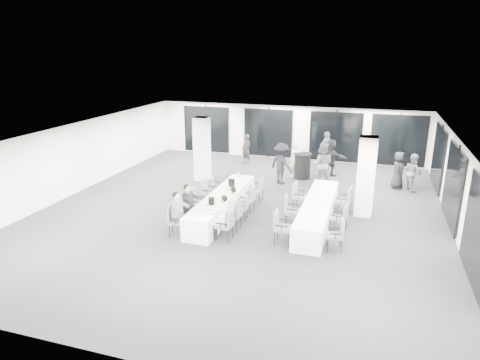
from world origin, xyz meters
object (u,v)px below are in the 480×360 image
object	(u,v)px
chair_main_right_far	(258,187)
chair_main_right_fourth	(249,198)
chair_main_left_mid	(195,201)
chair_main_right_near	(227,223)
chair_side_right_near	(338,233)
chair_main_left_near	(174,218)
chair_side_left_near	(281,225)
standing_guest_f	(331,155)
chair_side_left_far	(298,194)
standing_guest_h	(413,170)
chair_main_left_far	(216,186)
chair_side_right_far	(346,199)
standing_guest_b	(322,161)
standing_guest_a	(296,158)
banquet_table_side	(317,212)
chair_main_right_second	(235,214)
standing_guest_e	(399,168)
ice_bucket_far	(232,183)
banquet_table_main	(222,205)
chair_main_right_mid	(243,206)
standing_guest_g	(246,147)
chair_side_left_mid	(290,209)
chair_side_right_mid	(341,216)
standing_guest_d	(327,147)
ice_bucket_near	(211,201)
chair_main_left_fourth	(208,190)
cocktail_table	(302,166)
chair_main_left_second	(185,212)

from	to	relation	value
chair_main_right_far	chair_main_right_fourth	bearing A→B (deg)	-176.06
chair_main_left_mid	chair_main_right_near	world-z (taller)	chair_main_left_mid
chair_side_right_near	chair_main_left_near	bearing A→B (deg)	84.96
chair_side_left_near	standing_guest_f	size ratio (longest dim) A/B	0.54
chair_side_left_far	standing_guest_h	size ratio (longest dim) A/B	0.57
chair_main_left_far	chair_side_right_far	xyz separation A→B (m)	(4.94, -0.30, 0.09)
chair_main_left_near	standing_guest_b	bearing A→B (deg)	136.21
standing_guest_a	standing_guest_b	world-z (taller)	standing_guest_b
standing_guest_b	banquet_table_side	bearing A→B (deg)	89.92
chair_side_left_far	chair_main_right_second	bearing A→B (deg)	-28.18
standing_guest_e	chair_main_left_near	bearing A→B (deg)	147.15
standing_guest_e	standing_guest_h	distance (m)	0.57
banquet_table_side	chair_main_right_fourth	world-z (taller)	chair_main_right_fourth
standing_guest_b	ice_bucket_far	size ratio (longest dim) A/B	7.69
banquet_table_main	chair_main_right_far	world-z (taller)	chair_main_right_far
standing_guest_e	standing_guest_h	xyz separation A→B (m)	(0.57, -0.07, -0.02)
chair_main_right_mid	standing_guest_g	size ratio (longest dim) A/B	0.52
chair_main_right_near	chair_side_left_near	xyz separation A→B (m)	(1.61, 0.29, 0.04)
chair_main_right_near	standing_guest_g	distance (m)	9.13
chair_main_left_far	standing_guest_g	xyz separation A→B (m)	(-0.40, 5.41, 0.35)
banquet_table_main	chair_main_left_near	size ratio (longest dim) A/B	5.03
chair_side_left_mid	chair_side_right_mid	xyz separation A→B (m)	(1.67, -0.08, -0.04)
standing_guest_d	chair_main_left_near	bearing A→B (deg)	19.41
chair_side_left_near	ice_bucket_near	size ratio (longest dim) A/B	4.50
banquet_table_side	chair_side_right_mid	size ratio (longest dim) A/B	5.32
chair_main_right_near	ice_bucket_near	world-z (taller)	ice_bucket_near
banquet_table_side	chair_side_left_near	xyz separation A→B (m)	(-0.84, -1.92, 0.21)
chair_main_left_near	standing_guest_e	size ratio (longest dim) A/B	0.56
standing_guest_g	ice_bucket_near	distance (m)	8.09
chair_main_right_near	chair_main_right_second	world-z (taller)	chair_main_right_second
chair_main_left_fourth	chair_main_right_near	size ratio (longest dim) A/B	1.06
standing_guest_g	chair_side_right_mid	bearing A→B (deg)	-25.24
chair_main_right_second	chair_side_left_mid	world-z (taller)	chair_side_left_mid
chair_side_left_mid	standing_guest_e	size ratio (longest dim) A/B	0.57
chair_side_left_mid	standing_guest_b	distance (m)	4.77
chair_main_left_near	chair_main_right_mid	bearing A→B (deg)	123.91
chair_main_left_fourth	chair_side_right_near	bearing A→B (deg)	67.71
chair_main_left_mid	standing_guest_g	world-z (taller)	standing_guest_g
chair_side_left_near	standing_guest_b	size ratio (longest dim) A/B	0.49
standing_guest_a	cocktail_table	bearing A→B (deg)	-52.49
chair_main_left_fourth	ice_bucket_far	bearing A→B (deg)	109.19
chair_main_left_mid	chair_side_left_mid	bearing A→B (deg)	98.15
banquet_table_side	standing_guest_d	bearing A→B (deg)	94.44
standing_guest_d	standing_guest_e	distance (m)	4.13
standing_guest_h	chair_main_left_second	bearing A→B (deg)	107.25
banquet_table_main	chair_main_left_far	distance (m)	1.77
chair_main_left_mid	chair_side_right_near	distance (m)	5.08
chair_main_left_fourth	chair_main_left_far	distance (m)	0.82
chair_main_right_far	chair_side_right_near	bearing A→B (deg)	-131.39
cocktail_table	chair_main_right_fourth	size ratio (longest dim) A/B	1.20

